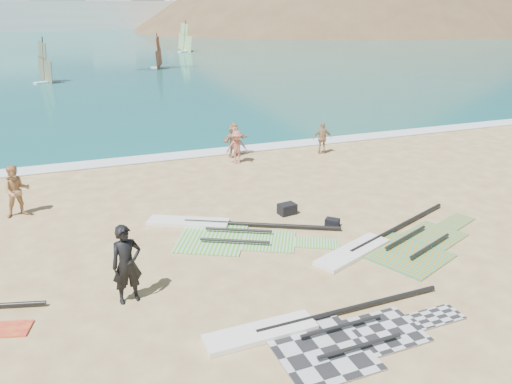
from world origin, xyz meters
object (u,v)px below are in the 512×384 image
object	(u,v)px
beachgoer_left	(17,191)
person_wetsuit	(127,264)
beachgoer_right	(234,140)
beachgoer_back	(322,138)
beachgoer_mid	(237,147)
rig_green	(224,231)
gear_bag_near	(287,209)
rig_grey	(320,333)
gear_bag_far	(332,223)
rig_orange	(394,244)

from	to	relation	value
beachgoer_left	person_wetsuit	bearing A→B (deg)	-76.34
beachgoer_right	beachgoer_back	bearing A→B (deg)	-38.61
beachgoer_mid	beachgoer_back	size ratio (longest dim) A/B	0.99
rig_green	person_wetsuit	size ratio (longest dim) A/B	2.92
gear_bag_near	beachgoer_mid	distance (m)	6.18
rig_grey	gear_bag_near	xyz separation A→B (m)	(2.07, 6.37, 0.13)
rig_grey	beachgoer_back	xyz separation A→B (m)	(6.67, 12.57, 0.71)
rig_green	gear_bag_near	distance (m)	2.56
gear_bag_far	rig_green	bearing A→B (deg)	166.99
gear_bag_far	beachgoer_mid	bearing A→B (deg)	94.96
beachgoer_back	beachgoer_mid	bearing A→B (deg)	13.92
beachgoer_back	gear_bag_near	bearing A→B (deg)	66.51
rig_orange	person_wetsuit	distance (m)	7.74
rig_orange	beachgoer_back	world-z (taller)	beachgoer_back
person_wetsuit	beachgoer_mid	distance (m)	11.39
rig_orange	beachgoer_right	world-z (taller)	beachgoer_right
rig_grey	gear_bag_far	bearing A→B (deg)	56.92
rig_green	beachgoer_back	size ratio (longest dim) A/B	3.78
rig_grey	beachgoer_mid	xyz separation A→B (m)	(2.35, 12.51, 0.70)
rig_grey	beachgoer_back	world-z (taller)	beachgoer_back
gear_bag_near	gear_bag_far	bearing A→B (deg)	-56.91
gear_bag_near	rig_grey	bearing A→B (deg)	-107.98
rig_grey	person_wetsuit	size ratio (longest dim) A/B	3.01
rig_green	beachgoer_mid	distance (m)	7.37
rig_green	beachgoer_back	bearing A→B (deg)	71.35
gear_bag_far	beachgoer_left	world-z (taller)	beachgoer_left
rig_orange	beachgoer_mid	bearing A→B (deg)	77.20
rig_green	gear_bag_near	size ratio (longest dim) A/B	9.91
person_wetsuit	beachgoer_back	size ratio (longest dim) A/B	1.29
beachgoer_mid	rig_orange	bearing A→B (deg)	-64.47
rig_green	person_wetsuit	distance (m)	4.43
beachgoer_mid	gear_bag_near	bearing A→B (deg)	-77.19
rig_grey	person_wetsuit	bearing A→B (deg)	140.57
beachgoer_mid	beachgoer_right	bearing A→B (deg)	94.40
rig_green	beachgoer_left	distance (m)	7.13
rig_green	gear_bag_far	distance (m)	3.51
rig_green	gear_bag_far	bearing A→B (deg)	14.17
gear_bag_far	beachgoer_back	world-z (taller)	beachgoer_back
rig_orange	beachgoer_right	xyz separation A→B (m)	(-1.47, 10.57, 0.74)
gear_bag_far	beachgoer_left	size ratio (longest dim) A/B	0.24
person_wetsuit	beachgoer_right	size ratio (longest dim) A/B	1.24
rig_orange	beachgoer_left	bearing A→B (deg)	125.69
person_wetsuit	beachgoer_mid	bearing A→B (deg)	49.51
beachgoer_mid	beachgoer_right	distance (m)	1.11
gear_bag_far	person_wetsuit	world-z (taller)	person_wetsuit
gear_bag_far	gear_bag_near	bearing A→B (deg)	123.09
rig_grey	rig_green	bearing A→B (deg)	92.46
rig_grey	gear_bag_far	size ratio (longest dim) A/B	13.53
rig_green	beachgoer_right	world-z (taller)	beachgoer_right
gear_bag_far	person_wetsuit	distance (m)	7.03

